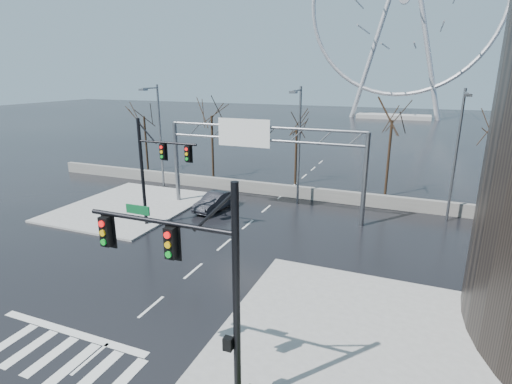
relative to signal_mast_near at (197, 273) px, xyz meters
The scene contains 17 objects.
ground 8.15m from the signal_mast_near, 141.85° to the left, with size 260.00×260.00×0.00m, color black.
sidewalk_right_ext 9.12m from the signal_mast_near, 51.18° to the left, with size 12.00×10.00×0.15m, color gray.
sidewalk_far 23.25m from the signal_mast_near, 135.18° to the left, with size 10.00×12.00×0.15m, color gray.
barrier_wall 24.96m from the signal_mast_near, 102.07° to the left, with size 52.00×0.50×1.10m, color slate.
signal_mast_near is the anchor object (origin of this frame).
signal_mast_far 17.03m from the signal_mast_near, 130.26° to the left, with size 4.72×0.41×8.00m.
sign_gantry 19.79m from the signal_mast_near, 106.19° to the left, with size 16.36×0.40×7.60m.
streetlight_left 28.07m from the signal_mast_near, 127.67° to the left, with size 0.50×2.55×10.00m.
streetlight_mid 22.44m from the signal_mast_near, 98.05° to the left, with size 0.50×2.55×10.00m.
streetlight_right 23.92m from the signal_mast_near, 68.25° to the left, with size 0.50×2.55×10.00m.
tree_far_left 36.36m from the signal_mast_near, 129.53° to the left, with size 3.50×3.50×7.00m.
tree_left 30.98m from the signal_mast_near, 117.18° to the left, with size 3.75×3.75×7.50m.
tree_center 29.00m from the signal_mast_near, 100.21° to the left, with size 3.25×3.25×6.50m.
tree_right 27.84m from the signal_mast_near, 82.02° to the left, with size 3.90×3.90×7.80m.
tree_far_right 30.45m from the signal_mast_near, 67.07° to the left, with size 3.40×3.40×6.80m.
ferris_wheel 101.29m from the signal_mast_near, 90.08° to the left, with size 45.00×6.00×50.91m.
car 20.70m from the signal_mast_near, 116.40° to the left, with size 1.55×4.44×1.46m, color black.
Camera 1 is at (11.19, -13.94, 10.95)m, focal length 28.00 mm.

